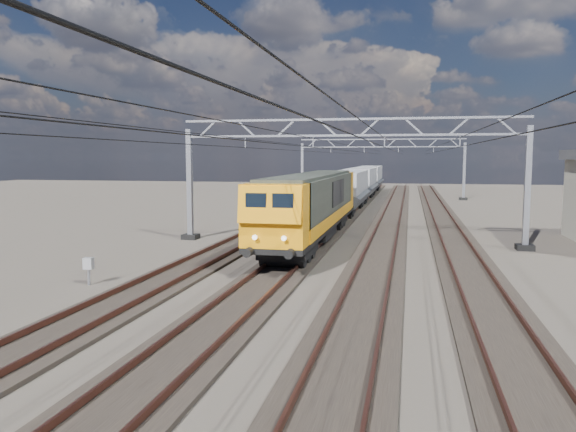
% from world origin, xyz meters
% --- Properties ---
extents(ground, '(160.00, 160.00, 0.00)m').
position_xyz_m(ground, '(0.00, 0.00, 0.00)').
color(ground, black).
rests_on(ground, ground).
extents(track_outer_west, '(2.60, 140.00, 0.30)m').
position_xyz_m(track_outer_west, '(-6.00, 0.00, 0.07)').
color(track_outer_west, black).
rests_on(track_outer_west, ground).
extents(track_loco, '(2.60, 140.00, 0.30)m').
position_xyz_m(track_loco, '(-2.00, 0.00, 0.07)').
color(track_loco, black).
rests_on(track_loco, ground).
extents(track_inner_east, '(2.60, 140.00, 0.30)m').
position_xyz_m(track_inner_east, '(2.00, 0.00, 0.07)').
color(track_inner_east, black).
rests_on(track_inner_east, ground).
extents(track_outer_east, '(2.60, 140.00, 0.30)m').
position_xyz_m(track_outer_east, '(6.00, 0.00, 0.07)').
color(track_outer_east, black).
rests_on(track_outer_east, ground).
extents(catenary_gantry_mid, '(19.90, 0.90, 7.11)m').
position_xyz_m(catenary_gantry_mid, '(0.00, 4.00, 3.91)').
color(catenary_gantry_mid, '#9598A2').
rests_on(catenary_gantry_mid, ground).
extents(catenary_gantry_far, '(19.90, 0.90, 7.11)m').
position_xyz_m(catenary_gantry_far, '(0.00, 40.00, 3.91)').
color(catenary_gantry_far, '#9598A2').
rests_on(catenary_gantry_far, ground).
extents(overhead_wires, '(12.03, 140.00, 0.53)m').
position_xyz_m(overhead_wires, '(0.00, 8.00, 5.75)').
color(overhead_wires, black).
rests_on(overhead_wires, ground).
extents(locomotive, '(2.76, 21.10, 3.62)m').
position_xyz_m(locomotive, '(-2.00, 3.98, 2.33)').
color(locomotive, black).
rests_on(locomotive, ground).
extents(hopper_wagon_lead, '(3.38, 13.00, 3.25)m').
position_xyz_m(hopper_wagon_lead, '(-2.00, 21.68, 2.23)').
color(hopper_wagon_lead, black).
rests_on(hopper_wagon_lead, ground).
extents(hopper_wagon_mid, '(3.38, 13.00, 3.25)m').
position_xyz_m(hopper_wagon_mid, '(-2.00, 35.88, 2.23)').
color(hopper_wagon_mid, black).
rests_on(hopper_wagon_mid, ground).
extents(hopper_wagon_third, '(3.38, 13.00, 3.25)m').
position_xyz_m(hopper_wagon_third, '(-2.00, 50.08, 2.23)').
color(hopper_wagon_third, black).
rests_on(hopper_wagon_third, ground).
extents(trackside_cabinet, '(0.38, 0.30, 1.07)m').
position_xyz_m(trackside_cabinet, '(-8.68, -8.37, 0.80)').
color(trackside_cabinet, '#9598A2').
rests_on(trackside_cabinet, ground).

